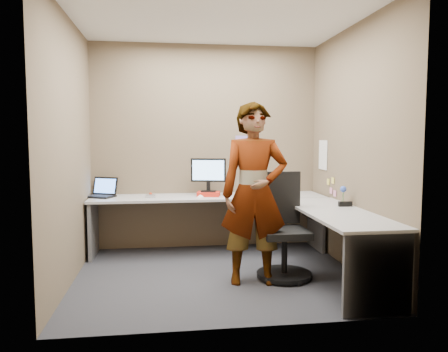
{
  "coord_description": "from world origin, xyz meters",
  "views": [
    {
      "loc": [
        -0.56,
        -4.53,
        1.48
      ],
      "look_at": [
        0.1,
        0.25,
        1.05
      ],
      "focal_mm": 35.0,
      "sensor_mm": 36.0,
      "label": 1
    }
  ],
  "objects": [
    {
      "name": "wall_left",
      "position": [
        -1.5,
        0.0,
        1.35
      ],
      "size": [
        0.0,
        2.7,
        2.7
      ],
      "primitive_type": "plane",
      "rotation": [
        1.57,
        0.0,
        1.57
      ],
      "color": "brown",
      "rests_on": "ground"
    },
    {
      "name": "sticky_note_d",
      "position": [
        1.49,
        0.7,
        0.92
      ],
      "size": [
        0.01,
        0.07,
        0.07
      ],
      "primitive_type": "cube",
      "color": "#F2E059",
      "rests_on": "wall_right"
    },
    {
      "name": "calendar_purple",
      "position": [
        0.55,
        1.29,
        1.3
      ],
      "size": [
        0.3,
        0.01,
        0.4
      ],
      "primitive_type": "cube",
      "color": "#846BB7",
      "rests_on": "wall_back"
    },
    {
      "name": "sticky_note_b",
      "position": [
        1.49,
        0.6,
        0.82
      ],
      "size": [
        0.01,
        0.07,
        0.07
      ],
      "primitive_type": "cube",
      "color": "pink",
      "rests_on": "wall_right"
    },
    {
      "name": "ceiling",
      "position": [
        0.0,
        0.0,
        2.7
      ],
      "size": [
        3.0,
        3.0,
        0.0
      ],
      "primitive_type": "plane",
      "rotation": [
        3.14,
        0.0,
        0.0
      ],
      "color": "white",
      "rests_on": "wall_back"
    },
    {
      "name": "flower",
      "position": [
        1.4,
        0.01,
        0.87
      ],
      "size": [
        0.07,
        0.07,
        0.22
      ],
      "color": "brown",
      "rests_on": "desk"
    },
    {
      "name": "paper_ream",
      "position": [
        0.0,
        0.96,
        0.76
      ],
      "size": [
        0.32,
        0.26,
        0.06
      ],
      "primitive_type": "cube",
      "rotation": [
        0.0,
        0.0,
        -0.21
      ],
      "color": "red",
      "rests_on": "desk"
    },
    {
      "name": "monitor",
      "position": [
        0.0,
        0.98,
        1.04
      ],
      "size": [
        0.45,
        0.17,
        0.43
      ],
      "rotation": [
        0.0,
        0.0,
        -0.21
      ],
      "color": "black",
      "rests_on": "paper_ream"
    },
    {
      "name": "desk",
      "position": [
        0.44,
        0.39,
        0.59
      ],
      "size": [
        2.98,
        2.58,
        0.73
      ],
      "color": "#B3B3B3",
      "rests_on": "ground"
    },
    {
      "name": "origami",
      "position": [
        -0.11,
        0.91,
        0.76
      ],
      "size": [
        0.1,
        0.1,
        0.06
      ],
      "primitive_type": "cone",
      "color": "white",
      "rests_on": "desk"
    },
    {
      "name": "person",
      "position": [
        0.34,
        -0.26,
        0.92
      ],
      "size": [
        0.7,
        0.49,
        1.83
      ],
      "primitive_type": "imported",
      "rotation": [
        0.0,
        0.0,
        -0.08
      ],
      "color": "#999399",
      "rests_on": "ground"
    },
    {
      "name": "wall_right",
      "position": [
        1.5,
        0.0,
        1.35
      ],
      "size": [
        0.0,
        2.7,
        2.7
      ],
      "primitive_type": "plane",
      "rotation": [
        1.57,
        0.0,
        -1.57
      ],
      "color": "brown",
      "rests_on": "ground"
    },
    {
      "name": "laptop",
      "position": [
        -1.34,
        1.09,
        0.79
      ],
      "size": [
        0.43,
        0.4,
        0.24
      ],
      "rotation": [
        0.0,
        0.0,
        -0.46
      ],
      "color": "black",
      "rests_on": "desk"
    },
    {
      "name": "sticky_note_c",
      "position": [
        1.49,
        0.48,
        0.8
      ],
      "size": [
        0.01,
        0.07,
        0.07
      ],
      "primitive_type": "cube",
      "color": "pink",
      "rests_on": "wall_right"
    },
    {
      "name": "trackball_mouse",
      "position": [
        -0.73,
        0.9,
        0.76
      ],
      "size": [
        0.12,
        0.08,
        0.07
      ],
      "color": "#B7B7BC",
      "rests_on": "desk"
    },
    {
      "name": "calendar_white",
      "position": [
        1.49,
        0.9,
        1.25
      ],
      "size": [
        0.01,
        0.28,
        0.38
      ],
      "primitive_type": "cube",
      "color": "white",
      "rests_on": "wall_right"
    },
    {
      "name": "sticky_note_a",
      "position": [
        1.49,
        0.55,
        0.95
      ],
      "size": [
        0.01,
        0.07,
        0.07
      ],
      "primitive_type": "cube",
      "color": "#F2E059",
      "rests_on": "wall_right"
    },
    {
      "name": "ground",
      "position": [
        0.0,
        0.0,
        0.0
      ],
      "size": [
        3.0,
        3.0,
        0.0
      ],
      "primitive_type": "plane",
      "color": "#2A2A2F",
      "rests_on": "ground"
    },
    {
      "name": "office_chair",
      "position": [
        0.68,
        -0.12,
        0.45
      ],
      "size": [
        0.58,
        0.58,
        1.09
      ],
      "rotation": [
        0.0,
        0.0,
        -0.0
      ],
      "color": "black",
      "rests_on": "ground"
    },
    {
      "name": "wall_back",
      "position": [
        0.0,
        1.3,
        1.35
      ],
      "size": [
        3.0,
        0.0,
        3.0
      ],
      "primitive_type": "plane",
      "rotation": [
        1.57,
        0.0,
        0.0
      ],
      "color": "brown",
      "rests_on": "ground"
    },
    {
      "name": "stapler",
      "position": [
        1.39,
        -0.07,
        0.76
      ],
      "size": [
        0.15,
        0.04,
        0.05
      ],
      "primitive_type": "cube",
      "rotation": [
        0.0,
        0.0,
        -0.02
      ],
      "color": "black",
      "rests_on": "desk"
    }
  ]
}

